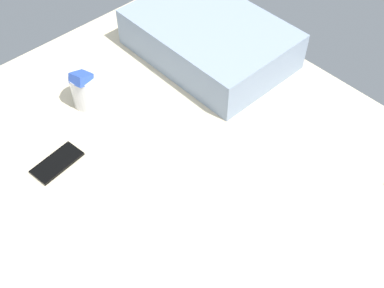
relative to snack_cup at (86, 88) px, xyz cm
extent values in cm
cube|color=beige|center=(55.39, -4.80, -15.00)|extent=(180.00, 140.00, 18.00)
cylinder|color=silver|center=(0.00, 0.08, -0.50)|extent=(9.00, 9.00, 11.00)
cube|color=orange|center=(-0.81, 0.32, -2.49)|extent=(6.94, 6.64, 4.41)
cube|color=orange|center=(-0.55, 0.46, 0.12)|extent=(5.89, 7.44, 6.85)
cube|color=blue|center=(0.38, -0.52, 2.74)|extent=(6.92, 6.16, 3.54)
cube|color=blue|center=(1.05, -1.27, 5.35)|extent=(6.12, 6.60, 5.35)
cube|color=black|center=(13.83, -20.25, -5.60)|extent=(8.58, 14.77, 0.80)
cube|color=#8C9EB7|center=(8.56, 43.20, 0.50)|extent=(52.00, 36.00, 13.00)
camera|label=1|loc=(97.96, -47.96, 96.65)|focal=44.32mm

